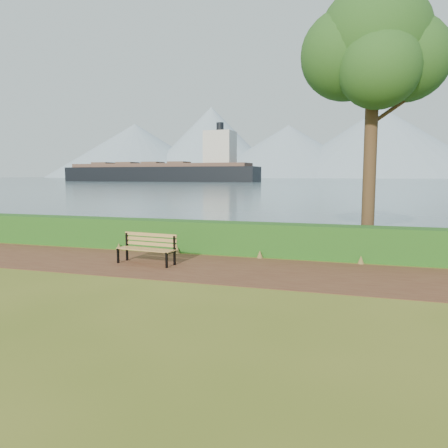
% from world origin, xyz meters
% --- Properties ---
extents(ground, '(140.00, 140.00, 0.00)m').
position_xyz_m(ground, '(0.00, 0.00, 0.00)').
color(ground, '#54611B').
rests_on(ground, ground).
extents(path, '(40.00, 3.40, 0.01)m').
position_xyz_m(path, '(0.00, 0.30, 0.01)').
color(path, '#4F281B').
rests_on(path, ground).
extents(hedge, '(32.00, 0.85, 1.00)m').
position_xyz_m(hedge, '(0.00, 2.60, 0.50)').
color(hedge, '#164513').
rests_on(hedge, ground).
extents(water, '(700.00, 510.00, 0.00)m').
position_xyz_m(water, '(0.00, 260.00, 0.01)').
color(water, '#3F5766').
rests_on(water, ground).
extents(mountains, '(585.00, 190.00, 70.00)m').
position_xyz_m(mountains, '(-9.17, 406.05, 27.70)').
color(mountains, '#7C92A5').
rests_on(mountains, ground).
extents(bench, '(1.76, 0.70, 0.86)m').
position_xyz_m(bench, '(-1.24, 0.31, 0.49)').
color(bench, black).
rests_on(bench, ground).
extents(tree, '(4.46, 3.71, 8.58)m').
position_xyz_m(tree, '(4.66, 3.92, 6.38)').
color(tree, '#341E15').
rests_on(tree, ground).
extents(cargo_ship, '(76.48, 14.04, 23.13)m').
position_xyz_m(cargo_ship, '(-65.45, 139.95, 3.45)').
color(cargo_ship, black).
rests_on(cargo_ship, ground).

